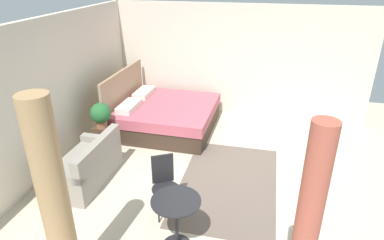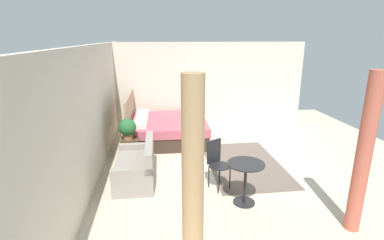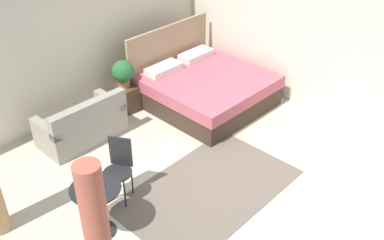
{
  "view_description": "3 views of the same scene",
  "coord_description": "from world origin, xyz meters",
  "px_view_note": "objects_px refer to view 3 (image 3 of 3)",
  "views": [
    {
      "loc": [
        -4.83,
        -0.68,
        3.3
      ],
      "look_at": [
        0.44,
        0.55,
        0.8
      ],
      "focal_mm": 31.33,
      "sensor_mm": 36.0,
      "label": 1
    },
    {
      "loc": [
        -5.88,
        1.68,
        2.72
      ],
      "look_at": [
        0.7,
        0.84,
        0.8
      ],
      "focal_mm": 27.01,
      "sensor_mm": 36.0,
      "label": 2
    },
    {
      "loc": [
        -3.82,
        -3.3,
        4.26
      ],
      "look_at": [
        -0.18,
        0.11,
        1.03
      ],
      "focal_mm": 41.71,
      "sensor_mm": 36.0,
      "label": 3
    }
  ],
  "objects_px": {
    "bed": "(204,87)",
    "nightstand": "(131,96)",
    "potted_plant": "(123,72)",
    "balcony_table": "(97,202)",
    "couch": "(83,125)",
    "cafe_chair_near_window": "(119,164)"
  },
  "relations": [
    {
      "from": "bed",
      "to": "cafe_chair_near_window",
      "type": "bearing_deg",
      "value": -162.38
    },
    {
      "from": "bed",
      "to": "cafe_chair_near_window",
      "type": "distance_m",
      "value": 2.79
    },
    {
      "from": "couch",
      "to": "cafe_chair_near_window",
      "type": "distance_m",
      "value": 1.56
    },
    {
      "from": "bed",
      "to": "balcony_table",
      "type": "height_order",
      "value": "bed"
    },
    {
      "from": "potted_plant",
      "to": "balcony_table",
      "type": "xyz_separation_m",
      "value": [
        -2.14,
        -2.08,
        -0.24
      ]
    },
    {
      "from": "bed",
      "to": "potted_plant",
      "type": "xyz_separation_m",
      "value": [
        -1.14,
        0.89,
        0.42
      ]
    },
    {
      "from": "potted_plant",
      "to": "cafe_chair_near_window",
      "type": "height_order",
      "value": "potted_plant"
    },
    {
      "from": "nightstand",
      "to": "potted_plant",
      "type": "relative_size",
      "value": 0.97
    },
    {
      "from": "couch",
      "to": "potted_plant",
      "type": "distance_m",
      "value": 1.22
    },
    {
      "from": "couch",
      "to": "balcony_table",
      "type": "xyz_separation_m",
      "value": [
        -1.05,
        -1.84,
        0.23
      ]
    },
    {
      "from": "nightstand",
      "to": "balcony_table",
      "type": "relative_size",
      "value": 0.65
    },
    {
      "from": "couch",
      "to": "nightstand",
      "type": "height_order",
      "value": "couch"
    },
    {
      "from": "nightstand",
      "to": "couch",
      "type": "bearing_deg",
      "value": -169.73
    },
    {
      "from": "bed",
      "to": "balcony_table",
      "type": "distance_m",
      "value": 3.49
    },
    {
      "from": "bed",
      "to": "nightstand",
      "type": "xyz_separation_m",
      "value": [
        -1.04,
        0.86,
        -0.09
      ]
    },
    {
      "from": "balcony_table",
      "to": "cafe_chair_near_window",
      "type": "xyz_separation_m",
      "value": [
        0.63,
        0.35,
        0.03
      ]
    },
    {
      "from": "couch",
      "to": "cafe_chair_near_window",
      "type": "bearing_deg",
      "value": -105.72
    },
    {
      "from": "bed",
      "to": "cafe_chair_near_window",
      "type": "height_order",
      "value": "bed"
    },
    {
      "from": "bed",
      "to": "potted_plant",
      "type": "relative_size",
      "value": 4.25
    },
    {
      "from": "bed",
      "to": "balcony_table",
      "type": "xyz_separation_m",
      "value": [
        -3.28,
        -1.19,
        0.19
      ]
    },
    {
      "from": "potted_plant",
      "to": "nightstand",
      "type": "bearing_deg",
      "value": -16.59
    },
    {
      "from": "nightstand",
      "to": "cafe_chair_near_window",
      "type": "height_order",
      "value": "cafe_chair_near_window"
    }
  ]
}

